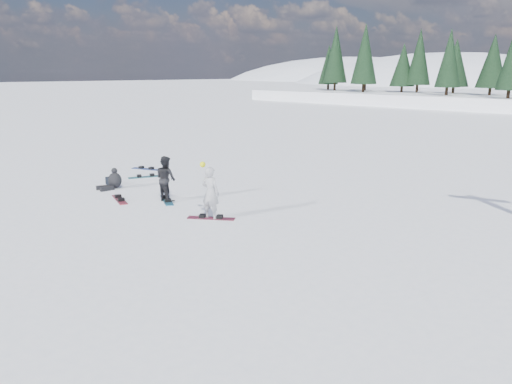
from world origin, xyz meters
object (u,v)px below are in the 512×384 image
at_px(seated_rider, 114,181).
at_px(gear_bag, 111,181).
at_px(snowboard_loose_b, 120,200).
at_px(snowboarder_man, 166,179).
at_px(snowboard_loose_a, 146,177).
at_px(snowboarder_woman, 210,193).
at_px(snowboard_loose_c, 146,169).

bearing_deg(seated_rider, gear_bag, 171.75).
distance_m(seated_rider, snowboard_loose_b, 1.97).
distance_m(snowboarder_man, seated_rider, 3.11).
bearing_deg(snowboarder_man, snowboard_loose_b, 41.39).
height_order(gear_bag, snowboard_loose_a, gear_bag).
distance_m(snowboarder_woman, seated_rider, 5.92).
xyz_separation_m(snowboarder_man, snowboard_loose_a, (-4.02, 1.69, -0.79)).
relative_size(snowboarder_woman, snowboard_loose_a, 1.20).
height_order(snowboarder_man, seated_rider, snowboarder_man).
height_order(seated_rider, gear_bag, seated_rider).
xyz_separation_m(snowboarder_woman, gear_bag, (-6.59, 0.20, -0.69)).
bearing_deg(snowboard_loose_c, seated_rider, -72.98).
distance_m(snowboarder_woman, snowboarder_man, 2.86).
bearing_deg(snowboard_loose_c, snowboard_loose_b, -64.06).
distance_m(snowboarder_woman, snowboard_loose_c, 8.94).
height_order(seated_rider, snowboard_loose_a, seated_rider).
xyz_separation_m(snowboarder_woman, snowboard_loose_a, (-6.86, 2.01, -0.83)).
bearing_deg(seated_rider, snowboard_loose_a, 126.76).
bearing_deg(snowboard_loose_a, snowboarder_woman, -83.76).
bearing_deg(snowboarder_woman, snowboarder_man, -22.37).
bearing_deg(snowboard_loose_a, snowboard_loose_b, -113.38).
relative_size(snowboard_loose_a, snowboard_loose_c, 1.00).
bearing_deg(gear_bag, snowboard_loose_b, -22.62).
distance_m(gear_bag, snowboard_loose_c, 3.33).
relative_size(snowboarder_woman, seated_rider, 1.77).
height_order(gear_bag, snowboard_loose_b, gear_bag).
relative_size(snowboarder_woman, snowboard_loose_b, 1.20).
bearing_deg(snowboarder_man, snowboard_loose_c, -26.69).
distance_m(snowboarder_man, snowboard_loose_b, 1.88).
xyz_separation_m(seated_rider, snowboard_loose_c, (-2.49, 3.06, -0.30)).
relative_size(snowboarder_man, snowboard_loose_b, 1.07).
height_order(snowboarder_man, snowboard_loose_b, snowboarder_man).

